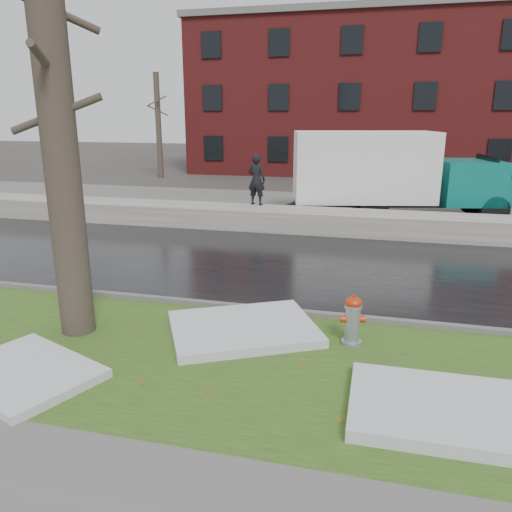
% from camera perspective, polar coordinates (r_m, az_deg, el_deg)
% --- Properties ---
extents(ground, '(120.00, 120.00, 0.00)m').
position_cam_1_polar(ground, '(9.42, -0.03, -8.84)').
color(ground, '#47423D').
rests_on(ground, ground).
extents(verge, '(60.00, 4.50, 0.04)m').
position_cam_1_polar(verge, '(8.34, -2.20, -12.18)').
color(verge, '#284A18').
rests_on(verge, ground).
extents(road, '(60.00, 7.00, 0.03)m').
position_cam_1_polar(road, '(13.55, 4.67, -1.03)').
color(road, black).
rests_on(road, ground).
extents(parking_lot, '(60.00, 9.00, 0.03)m').
position_cam_1_polar(parking_lot, '(21.76, 8.47, 5.29)').
color(parking_lot, slate).
rests_on(parking_lot, ground).
extents(curb, '(60.00, 0.15, 0.14)m').
position_cam_1_polar(curb, '(10.29, 1.35, -6.23)').
color(curb, slate).
rests_on(curb, ground).
extents(snowbank, '(60.00, 1.60, 0.75)m').
position_cam_1_polar(snowbank, '(17.50, 7.03, 3.98)').
color(snowbank, '#BAB6AA').
rests_on(snowbank, ground).
extents(brick_building, '(26.00, 12.00, 10.00)m').
position_cam_1_polar(brick_building, '(38.32, 14.72, 16.94)').
color(brick_building, maroon).
rests_on(brick_building, ground).
extents(bg_tree_left, '(1.40, 1.62, 6.50)m').
position_cam_1_polar(bg_tree_left, '(33.43, -11.09, 14.52)').
color(bg_tree_left, brown).
rests_on(bg_tree_left, ground).
extents(bg_tree_center, '(1.40, 1.62, 6.50)m').
position_cam_1_polar(bg_tree_center, '(35.25, 0.97, 14.85)').
color(bg_tree_center, brown).
rests_on(bg_tree_center, ground).
extents(fire_hydrant, '(0.45, 0.41, 0.92)m').
position_cam_1_polar(fire_hydrant, '(8.90, 10.99, -6.98)').
color(fire_hydrant, '#94979B').
rests_on(fire_hydrant, verge).
extents(tree, '(1.56, 1.82, 7.60)m').
position_cam_1_polar(tree, '(9.25, -21.79, 14.34)').
color(tree, brown).
rests_on(tree, verge).
extents(box_truck, '(10.12, 4.16, 3.34)m').
position_cam_1_polar(box_truck, '(20.07, 15.13, 9.10)').
color(box_truck, black).
rests_on(box_truck, ground).
extents(worker, '(0.74, 0.55, 1.84)m').
position_cam_1_polar(worker, '(18.29, 0.05, 8.72)').
color(worker, black).
rests_on(worker, snowbank).
extents(snow_patch_near, '(3.24, 2.99, 0.16)m').
position_cam_1_polar(snow_patch_near, '(9.34, -1.48, -8.28)').
color(snow_patch_near, silver).
rests_on(snow_patch_near, verge).
extents(snow_patch_far, '(2.64, 2.31, 0.14)m').
position_cam_1_polar(snow_patch_far, '(8.65, -24.95, -12.00)').
color(snow_patch_far, silver).
rests_on(snow_patch_far, verge).
extents(snow_patch_side, '(2.81, 1.82, 0.18)m').
position_cam_1_polar(snow_patch_side, '(7.44, 21.93, -16.17)').
color(snow_patch_side, silver).
rests_on(snow_patch_side, verge).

